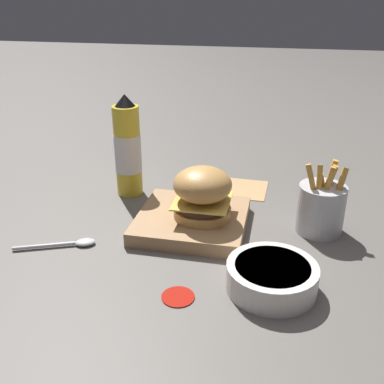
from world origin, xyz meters
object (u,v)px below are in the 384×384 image
object	(u,v)px
burger	(202,193)
fries_basket	(321,207)
spoon	(71,243)
serving_board	(192,221)
side_bowl	(272,276)
ketchup_bottle	(128,149)

from	to	relation	value
burger	fries_basket	bearing A→B (deg)	10.25
fries_basket	spoon	distance (m)	0.49
serving_board	burger	xyz separation A→B (m)	(0.02, -0.00, 0.07)
burger	side_bowl	xyz separation A→B (m)	(0.15, -0.17, -0.06)
serving_board	burger	world-z (taller)	burger
ketchup_bottle	side_bowl	bearing A→B (deg)	-41.56
burger	serving_board	bearing A→B (deg)	173.28
spoon	burger	bearing A→B (deg)	4.87
serving_board	ketchup_bottle	distance (m)	0.24
fries_basket	burger	bearing A→B (deg)	-169.75
burger	side_bowl	size ratio (longest dim) A/B	0.78
serving_board	side_bowl	size ratio (longest dim) A/B	1.47
serving_board	fries_basket	world-z (taller)	fries_basket
burger	ketchup_bottle	xyz separation A→B (m)	(-0.20, 0.14, 0.03)
side_bowl	spoon	xyz separation A→B (m)	(-0.38, 0.05, -0.02)
burger	ketchup_bottle	world-z (taller)	ketchup_bottle
fries_basket	side_bowl	size ratio (longest dim) A/B	0.98
serving_board	spoon	distance (m)	0.24
burger	fries_basket	world-z (taller)	fries_basket
serving_board	spoon	size ratio (longest dim) A/B	1.48
fries_basket	serving_board	bearing A→B (deg)	-171.18
serving_board	spoon	world-z (taller)	serving_board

